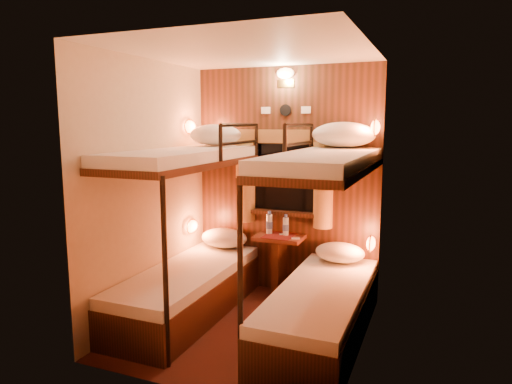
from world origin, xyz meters
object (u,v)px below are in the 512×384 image
at_px(table, 279,257).
at_px(bottle_left, 269,224).
at_px(bunk_left, 187,258).
at_px(bunk_right, 322,274).
at_px(bottle_right, 286,226).

distance_m(table, bottle_left, 0.37).
bearing_deg(bottle_left, bunk_left, -122.28).
height_order(bunk_left, bunk_right, same).
bearing_deg(bottle_right, bunk_right, -54.16).
height_order(bunk_right, bottle_right, bunk_right).
relative_size(table, bottle_right, 2.93).
xyz_separation_m(table, bottle_right, (0.06, 0.04, 0.33)).
bearing_deg(table, bunk_left, -129.67).
bearing_deg(table, bunk_right, -50.33).
xyz_separation_m(bunk_right, table, (-0.65, 0.78, -0.14)).
bearing_deg(bottle_left, table, -18.07).
bearing_deg(bunk_left, bottle_right, 49.21).
relative_size(bunk_right, table, 2.90).
bearing_deg(bottle_left, bottle_right, -1.70).
bearing_deg(bunk_left, bunk_right, 0.00).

